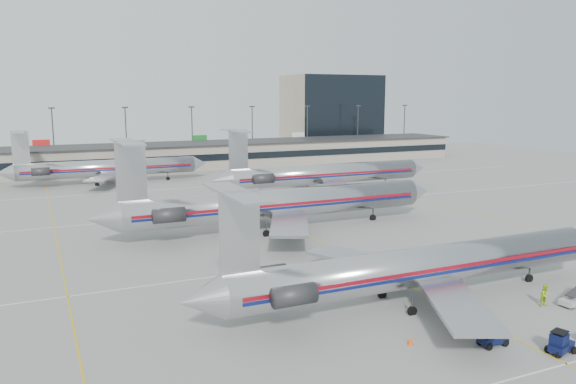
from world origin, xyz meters
TOP-DOWN VIEW (x-y plane):
  - ground at (0.00, 0.00)m, footprint 260.00×260.00m
  - apron_markings at (0.00, 10.00)m, footprint 160.00×0.15m
  - terminal at (0.00, 97.97)m, footprint 162.00×17.00m
  - light_mast_row at (0.00, 112.00)m, footprint 163.60×0.40m
  - distant_building at (62.00, 128.00)m, footprint 30.00×20.00m
  - jet_foreground at (-2.32, -4.31)m, footprint 43.08×25.37m
  - jet_second_row at (-2.98, 25.61)m, footprint 49.40×29.09m
  - jet_third_row at (17.38, 49.91)m, footprint 45.27×27.85m
  - jet_back_row at (-18.67, 78.33)m, footprint 41.91×25.78m
  - tug_left at (-2.58, -13.75)m, footprint 2.15×1.14m
  - tug_center at (0.91, -16.69)m, footprint 2.32×1.64m
  - ramp_worker_far at (7.49, -9.66)m, footprint 1.01×0.82m
  - cone_left at (-7.81, -11.16)m, footprint 0.57×0.57m

SIDE VIEW (x-z plane):
  - ground at x=0.00m, z-range 0.00..0.00m
  - apron_markings at x=0.00m, z-range 0.00..0.02m
  - cone_left at x=-7.81m, z-range 0.00..0.63m
  - tug_center at x=0.91m, z-range -0.08..1.64m
  - tug_left at x=-2.58m, z-range -0.08..1.65m
  - ramp_worker_far at x=7.49m, z-range 0.00..1.94m
  - terminal at x=0.00m, z-range 0.03..6.28m
  - jet_foreground at x=-2.32m, z-range -2.37..8.91m
  - jet_back_row at x=-18.67m, z-range -2.40..9.06m
  - jet_third_row at x=17.38m, z-range -2.60..9.78m
  - jet_second_row at x=-2.98m, z-range -2.71..10.22m
  - light_mast_row at x=0.00m, z-range 0.94..16.22m
  - distant_building at x=62.00m, z-range 0.00..25.00m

